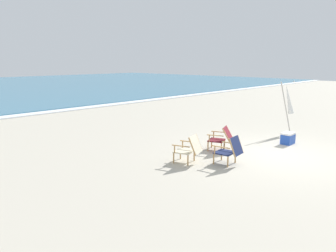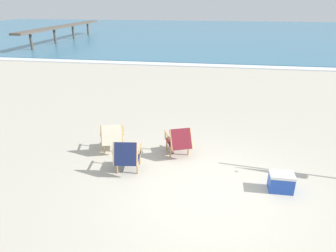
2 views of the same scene
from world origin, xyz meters
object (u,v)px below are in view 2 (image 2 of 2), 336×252
beach_chair_back_right (179,140)px  beach_chair_far_center (127,155)px  cooler_box (281,182)px  beach_chair_front_right (113,137)px

beach_chair_back_right → beach_chair_far_center: (-1.06, -0.99, 0.01)m
beach_chair_far_center → cooler_box: bearing=-3.3°
beach_chair_front_right → cooler_box: bearing=-15.5°
beach_chair_back_right → beach_chair_far_center: size_ratio=1.13×
beach_chair_front_right → beach_chair_far_center: size_ratio=1.05×
beach_chair_far_center → cooler_box: beach_chair_far_center is taller
beach_chair_back_right → beach_chair_front_right: beach_chair_front_right is taller
beach_chair_far_center → cooler_box: (3.34, -0.19, -0.23)m
beach_chair_front_right → cooler_box: size_ratio=1.73×
beach_chair_back_right → cooler_box: 2.58m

